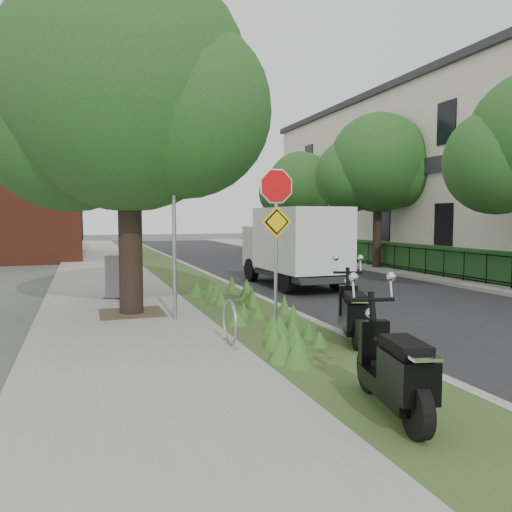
# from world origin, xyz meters

# --- Properties ---
(ground) EXTENTS (120.00, 120.00, 0.00)m
(ground) POSITION_xyz_m (0.00, 0.00, 0.00)
(ground) COLOR #4C5147
(ground) RESTS_ON ground
(sidewalk_near) EXTENTS (3.50, 60.00, 0.12)m
(sidewalk_near) POSITION_xyz_m (-4.25, 10.00, 0.06)
(sidewalk_near) COLOR gray
(sidewalk_near) RESTS_ON ground
(verge) EXTENTS (2.00, 60.00, 0.12)m
(verge) POSITION_xyz_m (-1.50, 10.00, 0.06)
(verge) COLOR #354E21
(verge) RESTS_ON ground
(kerb_near) EXTENTS (0.20, 60.00, 0.13)m
(kerb_near) POSITION_xyz_m (-0.50, 10.00, 0.07)
(kerb_near) COLOR #9E9991
(kerb_near) RESTS_ON ground
(road) EXTENTS (7.00, 60.00, 0.01)m
(road) POSITION_xyz_m (3.00, 10.00, 0.01)
(road) COLOR black
(road) RESTS_ON ground
(kerb_far) EXTENTS (0.20, 60.00, 0.13)m
(kerb_far) POSITION_xyz_m (6.50, 10.00, 0.07)
(kerb_far) COLOR #9E9991
(kerb_far) RESTS_ON ground
(footpath_far) EXTENTS (3.20, 60.00, 0.12)m
(footpath_far) POSITION_xyz_m (8.20, 10.00, 0.06)
(footpath_far) COLOR gray
(footpath_far) RESTS_ON ground
(street_tree_main) EXTENTS (6.21, 5.54, 7.66)m
(street_tree_main) POSITION_xyz_m (-4.08, 2.86, 4.80)
(street_tree_main) COLOR black
(street_tree_main) RESTS_ON ground
(bare_post) EXTENTS (0.08, 0.08, 4.00)m
(bare_post) POSITION_xyz_m (-3.20, 1.80, 2.12)
(bare_post) COLOR #A5A8AD
(bare_post) RESTS_ON ground
(bike_hoop) EXTENTS (0.06, 0.78, 0.77)m
(bike_hoop) POSITION_xyz_m (-2.70, -0.60, 0.50)
(bike_hoop) COLOR #A5A8AD
(bike_hoop) RESTS_ON ground
(sign_assembly) EXTENTS (0.94, 0.08, 3.22)m
(sign_assembly) POSITION_xyz_m (-1.40, 0.58, 2.33)
(sign_assembly) COLOR #A5A8AD
(sign_assembly) RESTS_ON ground
(fence_far) EXTENTS (0.04, 24.00, 1.00)m
(fence_far) POSITION_xyz_m (7.20, 10.00, 0.67)
(fence_far) COLOR black
(fence_far) RESTS_ON ground
(hedge_far) EXTENTS (1.00, 24.00, 1.10)m
(hedge_far) POSITION_xyz_m (7.90, 10.00, 0.67)
(hedge_far) COLOR #174019
(hedge_far) RESTS_ON footpath_far
(terrace_houses) EXTENTS (7.40, 26.40, 8.20)m
(terrace_houses) POSITION_xyz_m (11.49, 10.00, 4.16)
(terrace_houses) COLOR beige
(terrace_houses) RESTS_ON ground
(far_tree_b) EXTENTS (4.83, 4.31, 6.56)m
(far_tree_b) POSITION_xyz_m (6.94, 10.05, 4.37)
(far_tree_b) COLOR black
(far_tree_b) RESTS_ON ground
(far_tree_c) EXTENTS (4.37, 3.89, 5.93)m
(far_tree_c) POSITION_xyz_m (6.94, 18.04, 3.95)
(far_tree_c) COLOR black
(far_tree_c) RESTS_ON ground
(scooter_near) EXTENTS (0.64, 1.86, 0.89)m
(scooter_near) POSITION_xyz_m (-1.91, -4.20, 0.55)
(scooter_near) COLOR black
(scooter_near) RESTS_ON ground
(scooter_far) EXTENTS (0.86, 1.74, 0.87)m
(scooter_far) POSITION_xyz_m (-0.68, -1.18, 0.54)
(scooter_far) COLOR black
(scooter_far) RESTS_ON ground
(box_truck) EXTENTS (2.07, 4.90, 2.19)m
(box_truck) POSITION_xyz_m (1.51, 6.32, 1.43)
(box_truck) COLOR #262628
(box_truck) RESTS_ON ground
(utility_cabinet) EXTENTS (1.01, 0.85, 1.14)m
(utility_cabinet) POSITION_xyz_m (-4.03, 5.08, 0.66)
(utility_cabinet) COLOR #262628
(utility_cabinet) RESTS_ON ground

